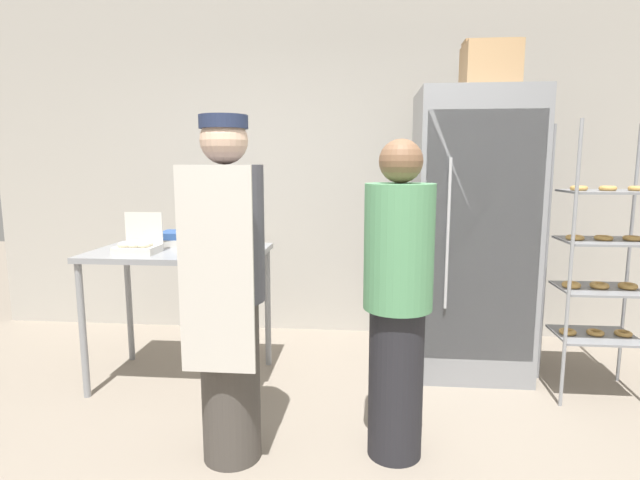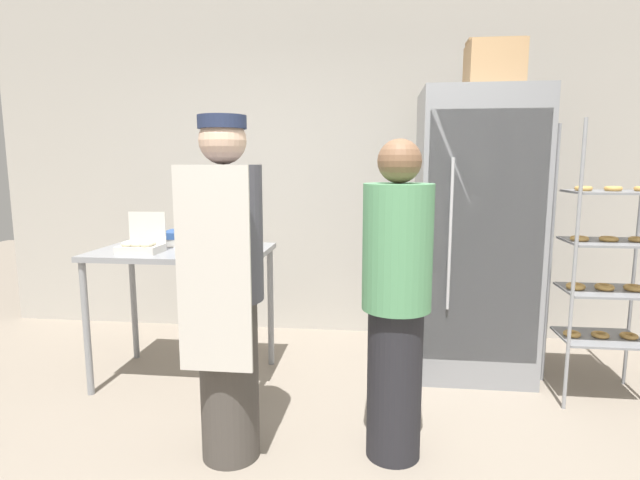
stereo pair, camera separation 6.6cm
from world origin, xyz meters
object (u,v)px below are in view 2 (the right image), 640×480
(binder_stack, at_px, (183,238))
(person_customer, at_px, (396,301))
(donut_box, at_px, (141,245))
(blender_pitcher, at_px, (252,228))
(person_baker, at_px, (226,287))
(cardboard_storage_box, at_px, (494,65))
(refrigerator, at_px, (474,235))
(baking_rack, at_px, (606,266))

(binder_stack, height_order, person_customer, person_customer)
(donut_box, xyz_separation_m, blender_pitcher, (0.67, 0.25, 0.09))
(blender_pitcher, xyz_separation_m, person_baker, (0.12, -0.98, -0.16))
(person_customer, bearing_deg, cardboard_storage_box, 59.91)
(refrigerator, height_order, person_customer, refrigerator)
(donut_box, xyz_separation_m, person_baker, (0.80, -0.73, -0.07))
(person_customer, bearing_deg, blender_pitcher, 137.33)
(cardboard_storage_box, relative_size, person_customer, 0.22)
(donut_box, bearing_deg, person_baker, -42.56)
(refrigerator, distance_m, baking_rack, 0.83)
(baking_rack, relative_size, donut_box, 6.76)
(baking_rack, relative_size, binder_stack, 6.27)
(donut_box, relative_size, binder_stack, 0.93)
(baking_rack, xyz_separation_m, binder_stack, (-2.79, 0.12, 0.11))
(person_baker, bearing_deg, binder_stack, 121.23)
(binder_stack, height_order, person_baker, person_baker)
(blender_pitcher, relative_size, cardboard_storage_box, 0.86)
(cardboard_storage_box, bearing_deg, blender_pitcher, -171.50)
(person_baker, bearing_deg, donut_box, 137.44)
(donut_box, xyz_separation_m, binder_stack, (0.16, 0.32, 0.00))
(refrigerator, bearing_deg, blender_pitcher, -169.53)
(donut_box, relative_size, person_customer, 0.16)
(donut_box, height_order, blender_pitcher, blender_pitcher)
(baking_rack, height_order, person_customer, baking_rack)
(blender_pitcher, height_order, person_customer, person_customer)
(refrigerator, relative_size, cardboard_storage_box, 5.57)
(donut_box, relative_size, blender_pitcher, 0.84)
(donut_box, xyz_separation_m, cardboard_storage_box, (2.27, 0.49, 1.17))
(baking_rack, distance_m, person_baker, 2.34)
(blender_pitcher, bearing_deg, baking_rack, -1.38)
(refrigerator, xyz_separation_m, cardboard_storage_box, (0.06, -0.04, 1.14))
(person_baker, bearing_deg, cardboard_storage_box, 39.61)
(refrigerator, height_order, donut_box, refrigerator)
(blender_pitcher, distance_m, person_baker, 1.00)
(refrigerator, bearing_deg, binder_stack, -174.04)
(baking_rack, bearing_deg, blender_pitcher, 178.62)
(binder_stack, distance_m, cardboard_storage_box, 2.41)
(cardboard_storage_box, distance_m, person_customer, 1.84)
(refrigerator, relative_size, person_baker, 1.16)
(binder_stack, xyz_separation_m, person_customer, (1.46, -0.94, -0.15))
(donut_box, bearing_deg, binder_stack, 63.52)
(person_baker, height_order, person_customer, person_baker)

